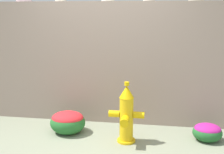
{
  "coord_description": "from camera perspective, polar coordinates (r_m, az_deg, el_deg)",
  "views": [
    {
      "loc": [
        0.85,
        -3.52,
        1.79
      ],
      "look_at": [
        0.13,
        0.96,
        0.78
      ],
      "focal_mm": 47.13,
      "sensor_mm": 36.0,
      "label": 1
    }
  ],
  "objects": [
    {
      "name": "flower_bush_right",
      "position": [
        4.53,
        -8.59,
        -8.48
      ],
      "size": [
        0.53,
        0.48,
        0.34
      ],
      "color": "#25672B",
      "rests_on": "ground"
    },
    {
      "name": "ground_plane",
      "position": [
        4.04,
        -4.1,
        -13.8
      ],
      "size": [
        24.0,
        24.0,
        0.0
      ],
      "primitive_type": "plane",
      "color": "gray"
    },
    {
      "name": "flower_bush_left",
      "position": [
        4.44,
        18.01,
        -10.02
      ],
      "size": [
        0.41,
        0.37,
        0.26
      ],
      "color": "#225E2A",
      "rests_on": "ground"
    },
    {
      "name": "fire_hydrant",
      "position": [
        4.1,
        2.8,
        -7.44
      ],
      "size": [
        0.5,
        0.39,
        0.86
      ],
      "color": "yellow",
      "rests_on": "ground"
    },
    {
      "name": "stone_wall",
      "position": [
        4.83,
        -1.16,
        2.81
      ],
      "size": [
        4.81,
        0.33,
        1.95
      ],
      "primitive_type": "cube",
      "color": "gray",
      "rests_on": "ground"
    }
  ]
}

